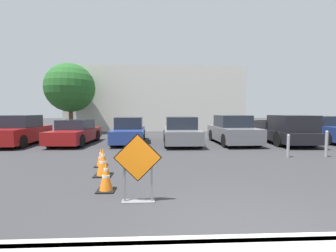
% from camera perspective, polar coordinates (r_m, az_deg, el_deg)
% --- Properties ---
extents(ground_plane, '(96.00, 96.00, 0.00)m').
position_cam_1_polar(ground_plane, '(13.05, 3.25, -4.33)').
color(ground_plane, '#333335').
extents(curb_lip, '(24.02, 0.20, 0.14)m').
position_cam_1_polar(curb_lip, '(3.60, 21.20, -25.93)').
color(curb_lip, '#ADAAA3').
rests_on(curb_lip, ground_plane).
extents(road_closed_sign, '(0.97, 0.20, 1.40)m').
position_cam_1_polar(road_closed_sign, '(4.58, -7.67, -9.70)').
color(road_closed_sign, black).
rests_on(road_closed_sign, ground_plane).
extents(traffic_cone_nearest, '(0.41, 0.41, 0.69)m').
position_cam_1_polar(traffic_cone_nearest, '(5.49, -15.49, -12.30)').
color(traffic_cone_nearest, black).
rests_on(traffic_cone_nearest, ground_plane).
extents(traffic_cone_second, '(0.49, 0.49, 0.80)m').
position_cam_1_polar(traffic_cone_second, '(6.73, -16.16, -8.82)').
color(traffic_cone_second, black).
rests_on(traffic_cone_second, ground_plane).
extents(traffic_cone_third, '(0.39, 0.39, 0.60)m').
position_cam_1_polar(traffic_cone_third, '(7.87, -16.66, -7.74)').
color(traffic_cone_third, black).
rests_on(traffic_cone_third, ground_plane).
extents(parked_car_nearest, '(1.95, 4.18, 1.62)m').
position_cam_1_polar(parked_car_nearest, '(14.74, -33.52, -1.14)').
color(parked_car_nearest, maroon).
rests_on(parked_car_nearest, ground_plane).
extents(parked_car_second, '(1.91, 4.18, 1.36)m').
position_cam_1_polar(parked_car_second, '(13.62, -22.42, -1.56)').
color(parked_car_second, maroon).
rests_on(parked_car_second, ground_plane).
extents(parked_car_third, '(1.90, 4.47, 1.49)m').
position_cam_1_polar(parked_car_third, '(13.30, -9.79, -1.28)').
color(parked_car_third, navy).
rests_on(parked_car_third, ground_plane).
extents(parked_car_fourth, '(1.93, 4.19, 1.53)m').
position_cam_1_polar(parked_car_fourth, '(12.57, 3.29, -1.43)').
color(parked_car_fourth, slate).
rests_on(parked_car_fourth, ground_plane).
extents(parked_car_fifth, '(2.03, 4.09, 1.61)m').
position_cam_1_polar(parked_car_fifth, '(13.24, 16.09, -1.15)').
color(parked_car_fifth, slate).
rests_on(parked_car_fifth, ground_plane).
extents(pickup_truck, '(2.17, 5.45, 1.62)m').
position_cam_1_polar(pickup_truck, '(14.43, 27.26, -1.03)').
color(pickup_truck, black).
rests_on(pickup_truck, ground_plane).
extents(parked_car_sixth, '(1.88, 4.06, 1.55)m').
position_cam_1_polar(parked_car_sixth, '(16.54, 35.26, -0.79)').
color(parked_car_sixth, navy).
rests_on(parked_car_sixth, ground_plane).
extents(bollard_nearest, '(0.12, 0.12, 0.93)m').
position_cam_1_polar(bollard_nearest, '(10.15, 28.21, -4.31)').
color(bollard_nearest, gray).
rests_on(bollard_nearest, ground_plane).
extents(bollard_second, '(0.12, 0.12, 1.07)m').
position_cam_1_polar(bollard_second, '(11.02, 35.27, -3.58)').
color(bollard_second, gray).
rests_on(bollard_second, ground_plane).
extents(building_facade_backdrop, '(16.59, 5.00, 5.97)m').
position_cam_1_polar(building_facade_backdrop, '(22.93, -3.11, 6.64)').
color(building_facade_backdrop, beige).
rests_on(building_facade_backdrop, ground_plane).
extents(street_tree_behind_lot, '(3.86, 3.86, 5.65)m').
position_cam_1_polar(street_tree_behind_lot, '(19.77, -23.60, 8.88)').
color(street_tree_behind_lot, '#513823').
rests_on(street_tree_behind_lot, ground_plane).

